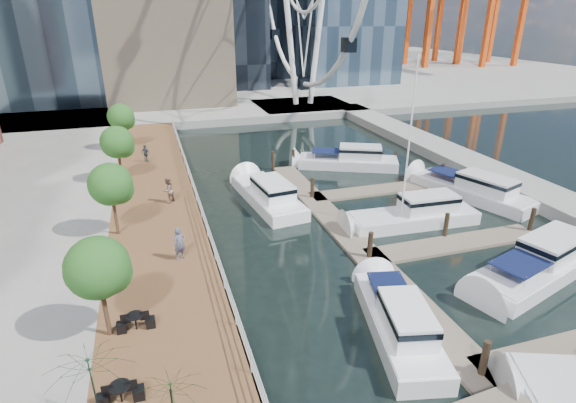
# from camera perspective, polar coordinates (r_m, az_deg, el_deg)

# --- Properties ---
(ground) EXTENTS (520.00, 520.00, 0.00)m
(ground) POSITION_cam_1_polar(r_m,az_deg,el_deg) (20.90, 12.92, -18.95)
(ground) COLOR black
(ground) RESTS_ON ground
(boardwalk) EXTENTS (6.00, 60.00, 1.00)m
(boardwalk) POSITION_cam_1_polar(r_m,az_deg,el_deg) (31.09, -16.16, -3.37)
(boardwalk) COLOR brown
(boardwalk) RESTS_ON ground
(seawall) EXTENTS (0.25, 60.00, 1.00)m
(seawall) POSITION_cam_1_polar(r_m,az_deg,el_deg) (31.21, -10.67, -2.73)
(seawall) COLOR #595954
(seawall) RESTS_ON ground
(land_far) EXTENTS (200.00, 114.00, 1.00)m
(land_far) POSITION_cam_1_polar(r_m,az_deg,el_deg) (116.23, -13.40, 15.61)
(land_far) COLOR gray
(land_far) RESTS_ON ground
(breakwater) EXTENTS (4.00, 60.00, 1.00)m
(breakwater) POSITION_cam_1_polar(r_m,az_deg,el_deg) (45.81, 22.61, 4.19)
(breakwater) COLOR gray
(breakwater) RESTS_ON ground
(pier) EXTENTS (14.00, 12.00, 1.00)m
(pier) POSITION_cam_1_polar(r_m,az_deg,el_deg) (70.25, 1.93, 11.88)
(pier) COLOR gray
(pier) RESTS_ON ground
(railing) EXTENTS (0.10, 60.00, 1.05)m
(railing) POSITION_cam_1_polar(r_m,az_deg,el_deg) (30.78, -10.99, -1.03)
(railing) COLOR white
(railing) RESTS_ON boardwalk
(floating_docks) EXTENTS (16.00, 34.00, 2.60)m
(floating_docks) POSITION_cam_1_polar(r_m,az_deg,el_deg) (31.43, 16.77, -3.17)
(floating_docks) COLOR #6D6051
(floating_docks) RESTS_ON ground
(street_trees) EXTENTS (2.60, 42.60, 4.60)m
(street_trees) POSITION_cam_1_polar(r_m,az_deg,el_deg) (28.86, -21.63, 2.03)
(street_trees) COLOR #3F2B1C
(street_trees) RESTS_ON ground
(yacht_foreground) EXTENTS (11.42, 6.13, 2.15)m
(yacht_foreground) POSITION_cam_1_polar(r_m,az_deg,el_deg) (29.47, 29.09, -8.15)
(yacht_foreground) COLOR silver
(yacht_foreground) RESTS_ON ground
(pedestrian_near) EXTENTS (0.82, 0.69, 1.91)m
(pedestrian_near) POSITION_cam_1_polar(r_m,az_deg,el_deg) (25.64, -13.61, -5.25)
(pedestrian_near) COLOR #4D5067
(pedestrian_near) RESTS_ON boardwalk
(pedestrian_mid) EXTENTS (1.17, 1.19, 1.93)m
(pedestrian_mid) POSITION_cam_1_polar(r_m,az_deg,el_deg) (33.50, -14.98, 1.41)
(pedestrian_mid) COLOR #7F6358
(pedestrian_mid) RESTS_ON boardwalk
(pedestrian_far) EXTENTS (0.97, 0.95, 1.64)m
(pedestrian_far) POSITION_cam_1_polar(r_m,az_deg,el_deg) (43.65, -17.61, 5.85)
(pedestrian_far) COLOR #383D46
(pedestrian_far) RESTS_ON boardwalk
(moored_yachts) EXTENTS (21.17, 36.09, 11.50)m
(moored_yachts) POSITION_cam_1_polar(r_m,az_deg,el_deg) (32.63, 14.61, -2.90)
(moored_yachts) COLOR silver
(moored_yachts) RESTS_ON ground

